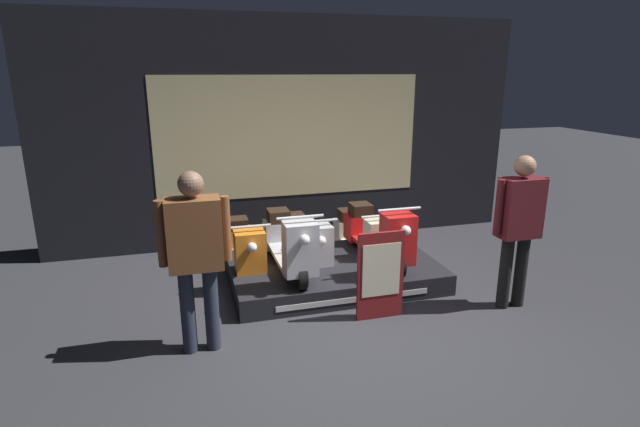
{
  "coord_description": "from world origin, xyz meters",
  "views": [
    {
      "loc": [
        -1.52,
        -3.87,
        2.46
      ],
      "look_at": [
        0.06,
        1.74,
        0.78
      ],
      "focal_mm": 28.0,
      "sensor_mm": 36.0,
      "label": 1
    }
  ],
  "objects_px": {
    "scooter_backrow_0": "(244,249)",
    "person_right_browsing": "(519,220)",
    "scooter_display_left": "(289,243)",
    "person_left_browsing": "(195,247)",
    "scooter_backrow_1": "(305,244)",
    "price_sign_board": "(380,275)",
    "scooter_backrow_2": "(363,238)",
    "scooter_display_right": "(378,235)"
  },
  "relations": [
    {
      "from": "scooter_backrow_0",
      "to": "person_right_browsing",
      "type": "xyz_separation_m",
      "value": [
        2.64,
        -1.71,
        0.66
      ]
    },
    {
      "from": "scooter_display_left",
      "to": "person_left_browsing",
      "type": "bearing_deg",
      "value": -133.64
    },
    {
      "from": "scooter_backrow_1",
      "to": "person_left_browsing",
      "type": "distance_m",
      "value": 2.31
    },
    {
      "from": "person_left_browsing",
      "to": "price_sign_board",
      "type": "height_order",
      "value": "person_left_browsing"
    },
    {
      "from": "scooter_backrow_1",
      "to": "price_sign_board",
      "type": "xyz_separation_m",
      "value": [
        0.39,
        -1.58,
        0.16
      ]
    },
    {
      "from": "scooter_backrow_0",
      "to": "person_right_browsing",
      "type": "bearing_deg",
      "value": -32.87
    },
    {
      "from": "scooter_backrow_0",
      "to": "scooter_backrow_2",
      "type": "distance_m",
      "value": 1.58
    },
    {
      "from": "scooter_backrow_1",
      "to": "person_left_browsing",
      "type": "xyz_separation_m",
      "value": [
        -1.4,
        -1.71,
        0.68
      ]
    },
    {
      "from": "scooter_display_right",
      "to": "scooter_backrow_2",
      "type": "distance_m",
      "value": 0.65
    },
    {
      "from": "scooter_display_left",
      "to": "person_right_browsing",
      "type": "xyz_separation_m",
      "value": [
        2.2,
        -1.11,
        0.41
      ]
    },
    {
      "from": "scooter_backrow_1",
      "to": "person_right_browsing",
      "type": "height_order",
      "value": "person_right_browsing"
    },
    {
      "from": "scooter_backrow_0",
      "to": "person_left_browsing",
      "type": "relative_size",
      "value": 0.96
    },
    {
      "from": "scooter_display_left",
      "to": "scooter_backrow_0",
      "type": "height_order",
      "value": "scooter_display_left"
    },
    {
      "from": "person_right_browsing",
      "to": "scooter_backrow_0",
      "type": "bearing_deg",
      "value": 147.13
    },
    {
      "from": "person_left_browsing",
      "to": "price_sign_board",
      "type": "distance_m",
      "value": 1.87
    },
    {
      "from": "person_right_browsing",
      "to": "price_sign_board",
      "type": "xyz_separation_m",
      "value": [
        -1.46,
        0.13,
        -0.5
      ]
    },
    {
      "from": "scooter_display_left",
      "to": "scooter_backrow_0",
      "type": "bearing_deg",
      "value": 126.67
    },
    {
      "from": "scooter_display_left",
      "to": "person_right_browsing",
      "type": "relative_size",
      "value": 0.97
    },
    {
      "from": "scooter_display_right",
      "to": "price_sign_board",
      "type": "height_order",
      "value": "scooter_display_right"
    },
    {
      "from": "scooter_display_left",
      "to": "scooter_backrow_1",
      "type": "height_order",
      "value": "scooter_display_left"
    },
    {
      "from": "person_right_browsing",
      "to": "price_sign_board",
      "type": "relative_size",
      "value": 1.77
    },
    {
      "from": "scooter_display_left",
      "to": "scooter_backrow_2",
      "type": "height_order",
      "value": "scooter_display_left"
    },
    {
      "from": "scooter_backrow_2",
      "to": "person_left_browsing",
      "type": "distance_m",
      "value": 2.86
    },
    {
      "from": "scooter_display_left",
      "to": "scooter_backrow_0",
      "type": "distance_m",
      "value": 0.78
    },
    {
      "from": "scooter_display_right",
      "to": "person_right_browsing",
      "type": "height_order",
      "value": "person_right_browsing"
    },
    {
      "from": "scooter_backrow_2",
      "to": "price_sign_board",
      "type": "distance_m",
      "value": 1.63
    },
    {
      "from": "price_sign_board",
      "to": "scooter_backrow_1",
      "type": "bearing_deg",
      "value": 103.81
    },
    {
      "from": "scooter_display_right",
      "to": "person_right_browsing",
      "type": "bearing_deg",
      "value": -45.19
    },
    {
      "from": "scooter_display_right",
      "to": "person_left_browsing",
      "type": "relative_size",
      "value": 0.96
    },
    {
      "from": "scooter_backrow_0",
      "to": "person_left_browsing",
      "type": "height_order",
      "value": "person_left_browsing"
    },
    {
      "from": "scooter_display_right",
      "to": "scooter_backrow_0",
      "type": "height_order",
      "value": "scooter_display_right"
    },
    {
      "from": "person_left_browsing",
      "to": "price_sign_board",
      "type": "bearing_deg",
      "value": 4.17
    },
    {
      "from": "scooter_backrow_0",
      "to": "person_right_browsing",
      "type": "height_order",
      "value": "person_right_browsing"
    },
    {
      "from": "scooter_backrow_2",
      "to": "person_left_browsing",
      "type": "bearing_deg",
      "value": -142.08
    },
    {
      "from": "scooter_display_left",
      "to": "person_left_browsing",
      "type": "xyz_separation_m",
      "value": [
        -1.06,
        -1.11,
        0.44
      ]
    },
    {
      "from": "scooter_backrow_2",
      "to": "person_right_browsing",
      "type": "bearing_deg",
      "value": -58.06
    },
    {
      "from": "scooter_display_right",
      "to": "person_right_browsing",
      "type": "distance_m",
      "value": 1.62
    },
    {
      "from": "scooter_display_left",
      "to": "scooter_backrow_2",
      "type": "xyz_separation_m",
      "value": [
        1.13,
        0.6,
        -0.24
      ]
    },
    {
      "from": "scooter_display_left",
      "to": "scooter_backrow_0",
      "type": "relative_size",
      "value": 1.0
    },
    {
      "from": "scooter_display_right",
      "to": "person_left_browsing",
      "type": "distance_m",
      "value": 2.46
    },
    {
      "from": "price_sign_board",
      "to": "person_left_browsing",
      "type": "bearing_deg",
      "value": -175.83
    },
    {
      "from": "scooter_backrow_0",
      "to": "scooter_backrow_2",
      "type": "bearing_deg",
      "value": 0.0
    }
  ]
}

